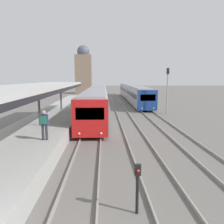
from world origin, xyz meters
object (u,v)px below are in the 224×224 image
Objects in this scene: signal_mast_far at (167,86)px; signal_post_near at (137,183)px; person_on_platform at (44,123)px; train_near at (97,97)px; train_far at (132,92)px.

signal_post_near is at bearing -108.61° from signal_mast_far.
person_on_platform is 19.25m from train_near.
person_on_platform is 0.06× the size of train_far.
train_near is (2.34, 19.11, -0.24)m from person_on_platform.
signal_mast_far is at bearing 71.39° from signal_post_near.
train_far reaches higher than signal_post_near.
train_near is 24.63m from signal_post_near.
signal_mast_far reaches higher than train_near.
signal_mast_far is (6.53, 19.38, 2.38)m from signal_post_near.
signal_post_near is 0.30× the size of signal_mast_far.
train_near is at bearing 148.85° from signal_mast_far.
person_on_platform is 0.05× the size of train_near.
signal_post_near is (4.35, -5.43, -0.87)m from person_on_platform.
person_on_platform is at bearing -106.28° from train_far.
train_near is 12.88m from train_far.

